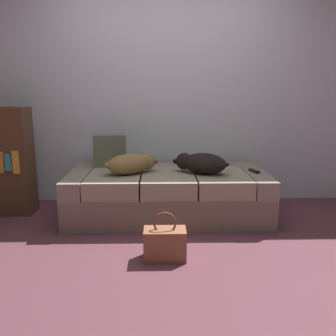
{
  "coord_description": "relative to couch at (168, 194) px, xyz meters",
  "views": [
    {
      "loc": [
        -0.07,
        -2.48,
        1.27
      ],
      "look_at": [
        0.0,
        0.93,
        0.52
      ],
      "focal_mm": 38.12,
      "sensor_mm": 36.0,
      "label": 1
    }
  ],
  "objects": [
    {
      "name": "handbag",
      "position": [
        -0.04,
        -0.94,
        -0.11
      ],
      "size": [
        0.32,
        0.18,
        0.38
      ],
      "color": "#95583D",
      "rests_on": "ground"
    },
    {
      "name": "throw_pillow",
      "position": [
        -0.61,
        0.27,
        0.41
      ],
      "size": [
        0.35,
        0.16,
        0.34
      ],
      "primitive_type": "cube",
      "rotation": [
        0.0,
        0.0,
        0.11
      ],
      "color": "#5D6454",
      "rests_on": "couch"
    },
    {
      "name": "tv_remote",
      "position": [
        0.86,
        -0.03,
        0.25
      ],
      "size": [
        0.09,
        0.16,
        0.02
      ],
      "primitive_type": "cube",
      "rotation": [
        0.0,
        0.0,
        0.29
      ],
      "color": "black",
      "rests_on": "couch"
    },
    {
      "name": "dog_dark",
      "position": [
        0.32,
        -0.07,
        0.34
      ],
      "size": [
        0.57,
        0.42,
        0.2
      ],
      "color": "black",
      "rests_on": "couch"
    },
    {
      "name": "ground_plane",
      "position": [
        0.0,
        -0.99,
        -0.23
      ],
      "size": [
        10.0,
        10.0,
        0.0
      ],
      "primitive_type": "plane",
      "color": "brown"
    },
    {
      "name": "bookshelf",
      "position": [
        -1.69,
        0.15,
        0.32
      ],
      "size": [
        0.56,
        0.3,
        1.1
      ],
      "color": "#4F3422",
      "rests_on": "ground"
    },
    {
      "name": "dog_tan",
      "position": [
        -0.35,
        -0.07,
        0.34
      ],
      "size": [
        0.54,
        0.42,
        0.2
      ],
      "color": "olive",
      "rests_on": "couch"
    },
    {
      "name": "back_wall",
      "position": [
        0.0,
        0.64,
        1.17
      ],
      "size": [
        6.4,
        0.1,
        2.8
      ],
      "primitive_type": "cube",
      "color": "silver",
      "rests_on": "ground"
    },
    {
      "name": "couch",
      "position": [
        0.0,
        0.0,
        0.0
      ],
      "size": [
        1.96,
        0.94,
        0.47
      ],
      "color": "#766458",
      "rests_on": "ground"
    }
  ]
}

